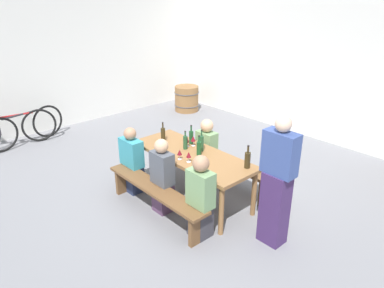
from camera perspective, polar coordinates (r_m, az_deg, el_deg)
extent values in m
plane|color=slate|center=(5.61, 0.00, -8.50)|extent=(24.00, 24.00, 0.00)
cube|color=silver|center=(7.89, 20.85, 11.85)|extent=(14.00, 0.20, 3.20)
cube|color=silver|center=(8.75, -20.72, 12.85)|extent=(0.20, 7.82, 3.20)
cube|color=olive|center=(5.26, 0.00, -1.75)|extent=(2.00, 0.78, 0.05)
cylinder|color=olive|center=(5.90, -8.43, -3.16)|extent=(0.07, 0.07, 0.70)
cylinder|color=olive|center=(4.67, 4.68, -10.61)|extent=(0.07, 0.07, 0.70)
cylinder|color=olive|center=(6.25, -3.44, -1.40)|extent=(0.07, 0.07, 0.70)
cylinder|color=olive|center=(5.10, 9.83, -7.73)|extent=(0.07, 0.07, 0.70)
cube|color=brown|center=(5.01, -5.89, -7.03)|extent=(1.90, 0.30, 0.04)
cube|color=brown|center=(5.75, -10.91, -5.73)|extent=(0.06, 0.24, 0.41)
cube|color=brown|center=(4.58, 0.79, -13.47)|extent=(0.06, 0.24, 0.41)
cube|color=brown|center=(5.83, 5.03, -2.47)|extent=(1.90, 0.30, 0.04)
cube|color=brown|center=(6.48, -0.54, -1.87)|extent=(0.06, 0.24, 0.41)
cube|color=brown|center=(5.47, 11.53, -7.41)|extent=(0.06, 0.24, 0.41)
cylinder|color=#234C2D|center=(5.36, -1.07, 0.23)|extent=(0.07, 0.07, 0.21)
cylinder|color=#234C2D|center=(5.31, -1.08, 1.60)|extent=(0.02, 0.02, 0.07)
cylinder|color=black|center=(5.30, -1.09, 2.02)|extent=(0.03, 0.03, 0.01)
cylinder|color=#332814|center=(5.67, -4.63, 1.50)|extent=(0.07, 0.07, 0.21)
cylinder|color=#332814|center=(5.62, -4.67, 2.93)|extent=(0.02, 0.02, 0.09)
cylinder|color=black|center=(5.60, -4.69, 3.41)|extent=(0.03, 0.03, 0.01)
cylinder|color=#194723|center=(5.56, -0.13, 1.05)|extent=(0.07, 0.07, 0.20)
cylinder|color=#194723|center=(5.50, -0.13, 2.46)|extent=(0.02, 0.02, 0.09)
cylinder|color=black|center=(5.49, -0.13, 2.96)|extent=(0.03, 0.03, 0.01)
cylinder|color=#332814|center=(4.84, 8.82, -2.57)|extent=(0.08, 0.08, 0.22)
cylinder|color=#332814|center=(4.78, 8.93, -0.87)|extent=(0.03, 0.03, 0.09)
cylinder|color=black|center=(4.76, 8.97, -0.29)|extent=(0.03, 0.03, 0.01)
cylinder|color=#234C2D|center=(5.29, 1.52, 0.07)|extent=(0.07, 0.07, 0.24)
cylinder|color=#234C2D|center=(5.23, 1.54, 1.70)|extent=(0.02, 0.02, 0.08)
cylinder|color=black|center=(5.21, 1.54, 2.19)|extent=(0.03, 0.03, 0.01)
cylinder|color=#194723|center=(5.17, 1.12, -0.71)|extent=(0.07, 0.07, 0.20)
cylinder|color=#194723|center=(5.11, 1.13, 0.78)|extent=(0.02, 0.02, 0.09)
cylinder|color=black|center=(5.09, 1.13, 1.29)|extent=(0.03, 0.03, 0.01)
cylinder|color=silver|center=(5.07, -1.97, -2.41)|extent=(0.06, 0.06, 0.01)
cylinder|color=silver|center=(5.06, -1.97, -2.05)|extent=(0.01, 0.01, 0.06)
cone|color=maroon|center=(5.03, -1.99, -1.31)|extent=(0.07, 0.07, 0.08)
cylinder|color=silver|center=(5.49, -0.76, -0.36)|extent=(0.06, 0.06, 0.01)
cylinder|color=silver|center=(5.47, -0.76, -0.02)|extent=(0.01, 0.01, 0.06)
cone|color=maroon|center=(5.44, -0.77, 0.77)|extent=(0.06, 0.06, 0.10)
cylinder|color=silver|center=(4.99, -0.53, -2.85)|extent=(0.06, 0.06, 0.01)
cylinder|color=silver|center=(4.97, -0.53, -2.46)|extent=(0.01, 0.01, 0.07)
cone|color=maroon|center=(4.94, -0.53, -1.69)|extent=(0.07, 0.07, 0.08)
cylinder|color=silver|center=(5.51, 0.19, -0.26)|extent=(0.06, 0.06, 0.01)
cylinder|color=silver|center=(5.49, 0.19, 0.13)|extent=(0.01, 0.01, 0.08)
cone|color=maroon|center=(5.46, 0.19, 0.88)|extent=(0.08, 0.08, 0.08)
cube|color=#262F4F|center=(5.76, -9.35, -5.31)|extent=(0.30, 0.24, 0.45)
cube|color=teal|center=(5.57, -9.64, -1.33)|extent=(0.40, 0.20, 0.43)
sphere|color=#A87A5B|center=(5.45, -9.85, 1.65)|extent=(0.19, 0.19, 0.19)
cube|color=#553754|center=(5.21, -4.61, -8.35)|extent=(0.25, 0.24, 0.45)
cube|color=#4C515B|center=(4.99, -4.78, -3.83)|extent=(0.33, 0.20, 0.47)
sphere|color=tan|center=(4.84, -4.91, -0.32)|extent=(0.20, 0.20, 0.20)
cube|color=#39383F|center=(4.71, 1.32, -12.02)|extent=(0.26, 0.24, 0.45)
cube|color=#729966|center=(4.46, 1.37, -7.11)|extent=(0.35, 0.20, 0.48)
sphere|color=#A87A5B|center=(4.30, 1.42, -3.13)|extent=(0.21, 0.21, 0.21)
cube|color=#56375E|center=(5.98, 2.27, -3.92)|extent=(0.25, 0.24, 0.45)
cube|color=#729966|center=(5.79, 2.34, -0.04)|extent=(0.33, 0.20, 0.43)
sphere|color=tan|center=(5.67, 2.39, 2.93)|extent=(0.21, 0.21, 0.21)
cube|color=#3D2656|center=(4.59, 12.99, -9.94)|extent=(0.31, 0.24, 0.96)
cube|color=#384C8C|center=(4.24, 13.87, -1.45)|extent=(0.41, 0.20, 0.53)
sphere|color=beige|center=(4.10, 14.34, 3.11)|extent=(0.19, 0.19, 0.19)
cylinder|color=olive|center=(9.56, -0.86, 7.25)|extent=(0.62, 0.62, 0.66)
torus|color=#4C4C51|center=(9.52, -0.87, 8.21)|extent=(0.66, 0.66, 0.02)
torus|color=#4C4C51|center=(9.61, -0.85, 6.30)|extent=(0.66, 0.66, 0.02)
torus|color=black|center=(8.37, -21.98, 3.38)|extent=(0.18, 0.70, 0.70)
torus|color=black|center=(7.94, -28.14, 1.25)|extent=(0.18, 0.70, 0.70)
cylinder|color=#26262B|center=(8.05, -25.33, 4.34)|extent=(0.20, 0.86, 0.04)
torus|color=black|center=(8.18, -23.15, 2.75)|extent=(0.15, 0.70, 0.70)
cylinder|color=#B21E1E|center=(8.03, -27.25, 3.93)|extent=(0.17, 0.92, 0.04)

